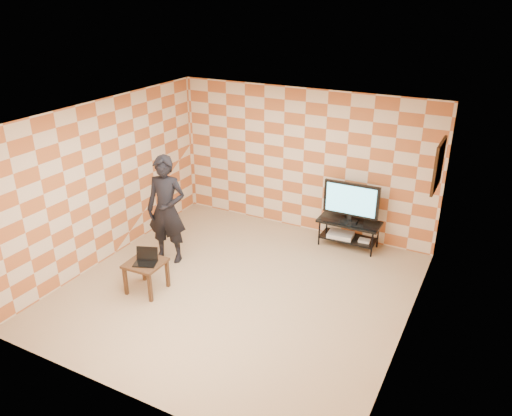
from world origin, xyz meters
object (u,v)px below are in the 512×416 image
at_px(tv_stand, 349,228).
at_px(side_table, 146,267).
at_px(tv, 351,200).
at_px(person, 167,210).

xyz_separation_m(tv_stand, side_table, (-2.29, -2.83, 0.04)).
xyz_separation_m(tv_stand, tv, (-0.00, -0.00, 0.53)).
relative_size(tv_stand, side_table, 1.96).
bearing_deg(tv, tv_stand, 89.22).
distance_m(tv, side_table, 3.67).
xyz_separation_m(side_table, person, (-0.28, 0.96, 0.52)).
bearing_deg(tv, side_table, -129.03).
distance_m(tv_stand, person, 3.23).
relative_size(tv_stand, tv, 1.12).
xyz_separation_m(tv_stand, person, (-2.57, -1.87, 0.56)).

